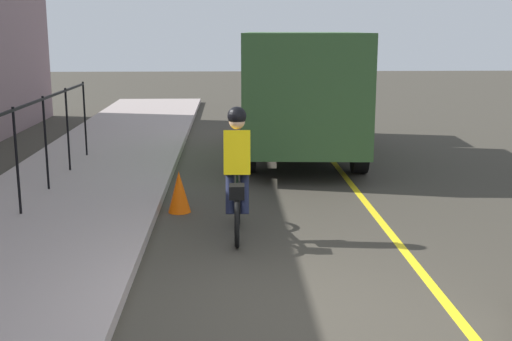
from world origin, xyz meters
name	(u,v)px	position (x,y,z in m)	size (l,w,h in m)	color
ground_plane	(297,313)	(0.00, 0.00, 0.00)	(80.00, 80.00, 0.00)	#38342C
lane_line_centre	(451,310)	(0.00, -1.60, 0.00)	(36.00, 0.12, 0.01)	yellow
cyclist_lead	(237,173)	(2.55, 0.58, 0.91)	(1.71, 0.37, 1.83)	black
box_truck_background	(301,88)	(8.57, -0.94, 1.55)	(6.84, 2.88, 2.78)	#33582D
traffic_cone_near	(179,192)	(3.86, 1.48, 0.33)	(0.36, 0.36, 0.66)	#FB5806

